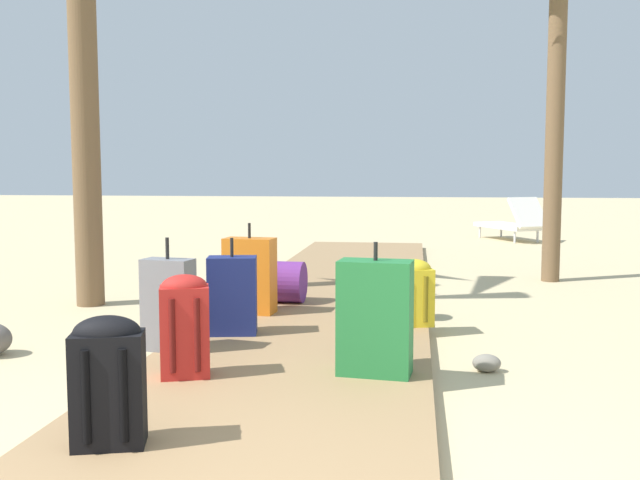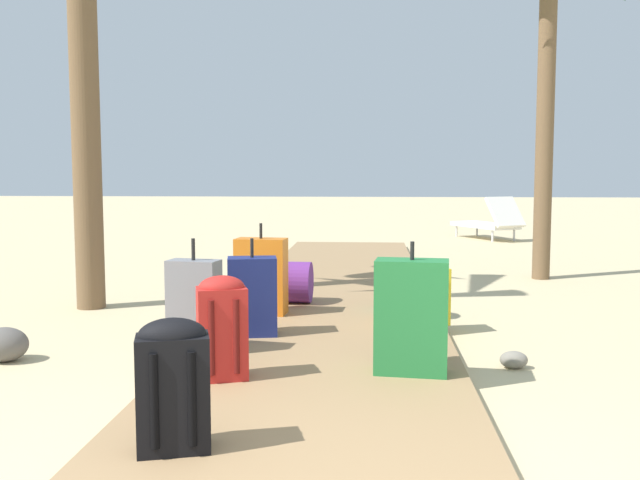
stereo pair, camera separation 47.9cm
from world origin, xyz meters
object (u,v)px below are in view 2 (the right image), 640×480
object	(u,v)px
suitcase_orange	(261,276)
suitcase_grey	(194,306)
suitcase_green	(411,317)
backpack_black	(173,382)
backpack_red	(222,325)
lounge_chair	(490,222)
suitcase_navy	(252,296)
duffel_bag_purple	(273,282)
backpack_yellow	(428,289)
duffel_bag_teal	(404,292)

from	to	relation	value
suitcase_orange	suitcase_grey	distance (m)	1.30
suitcase_green	backpack_black	xyz separation A→B (m)	(-1.07, -1.24, -0.04)
backpack_red	lounge_chair	distance (m)	9.85
suitcase_navy	lounge_chair	world-z (taller)	lounge_chair
duffel_bag_purple	suitcase_grey	bearing A→B (deg)	-98.32
backpack_yellow	suitcase_grey	bearing A→B (deg)	-147.68
suitcase_orange	lounge_chair	xyz separation A→B (m)	(3.13, 7.52, -0.07)
suitcase_orange	suitcase_green	bearing A→B (deg)	-55.35
duffel_bag_purple	lounge_chair	world-z (taller)	lounge_chair
suitcase_orange	lounge_chair	distance (m)	8.14
duffel_bag_purple	suitcase_grey	size ratio (longest dim) A/B	0.95
backpack_yellow	suitcase_grey	xyz separation A→B (m)	(-1.59, -1.01, 0.04)
backpack_black	duffel_bag_teal	size ratio (longest dim) A/B	1.14
suitcase_orange	duffel_bag_teal	size ratio (longest dim) A/B	1.52
backpack_black	suitcase_green	bearing A→B (deg)	49.23
suitcase_orange	backpack_black	world-z (taller)	suitcase_orange
backpack_yellow	duffel_bag_teal	world-z (taller)	backpack_yellow
lounge_chair	duffel_bag_teal	bearing A→B (deg)	-104.94
duffel_bag_teal	lounge_chair	world-z (taller)	lounge_chair
duffel_bag_purple	suitcase_navy	bearing A→B (deg)	-88.65
suitcase_green	backpack_yellow	world-z (taller)	suitcase_green
backpack_black	duffel_bag_teal	bearing A→B (deg)	70.51
suitcase_navy	duffel_bag_teal	distance (m)	1.55
backpack_black	suitcase_grey	bearing A→B (deg)	101.10
suitcase_green	lounge_chair	xyz separation A→B (m)	(1.99, 9.17, -0.09)
lounge_chair	backpack_black	bearing A→B (deg)	-106.35
backpack_black	lounge_chair	xyz separation A→B (m)	(3.05, 10.40, -0.05)
suitcase_navy	lounge_chair	size ratio (longest dim) A/B	0.43
suitcase_green	lounge_chair	bearing A→B (deg)	77.78
suitcase_green	duffel_bag_purple	world-z (taller)	suitcase_green
duffel_bag_teal	lounge_chair	bearing A→B (deg)	75.06
suitcase_green	suitcase_navy	distance (m)	1.40
suitcase_orange	backpack_black	distance (m)	2.89
backpack_red	duffel_bag_teal	world-z (taller)	backpack_red
duffel_bag_purple	suitcase_grey	xyz separation A→B (m)	(-0.26, -1.81, 0.12)
backpack_yellow	suitcase_navy	bearing A→B (deg)	-159.21
duffel_bag_teal	lounge_chair	distance (m)	7.49
suitcase_navy	backpack_black	bearing A→B (deg)	-89.46
duffel_bag_purple	duffel_bag_teal	xyz separation A→B (m)	(1.17, -0.25, -0.04)
backpack_red	duffel_bag_teal	bearing A→B (deg)	61.95
lounge_chair	suitcase_navy	bearing A→B (deg)	-110.36
duffel_bag_teal	suitcase_grey	size ratio (longest dim) A/B	0.67
lounge_chair	suitcase_orange	bearing A→B (deg)	-112.59
suitcase_green	duffel_bag_teal	bearing A→B (deg)	88.39
suitcase_green	backpack_black	bearing A→B (deg)	-130.77
suitcase_grey	lounge_chair	xyz separation A→B (m)	(3.37, 8.80, -0.06)
suitcase_green	backpack_red	size ratio (longest dim) A/B	1.30
backpack_red	lounge_chair	world-z (taller)	lounge_chair
suitcase_grey	suitcase_orange	bearing A→B (deg)	79.32
suitcase_orange	lounge_chair	world-z (taller)	suitcase_orange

